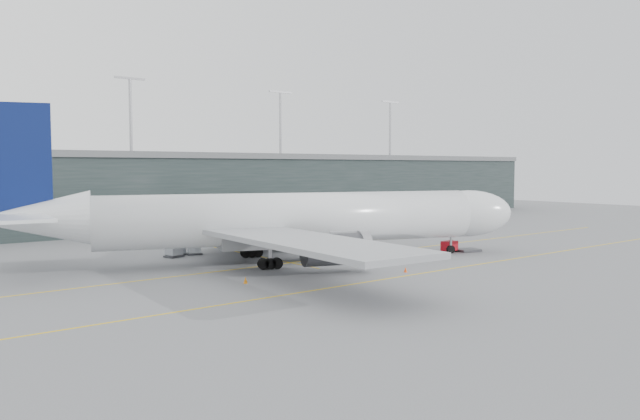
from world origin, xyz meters
TOP-DOWN VIEW (x-y plane):
  - ground at (0.00, 0.00)m, footprint 320.00×320.00m
  - taxiline_a at (0.00, -4.00)m, footprint 160.00×0.25m
  - taxiline_b at (0.00, -20.00)m, footprint 160.00×0.25m
  - taxiline_lead_main at (5.00, 20.00)m, footprint 0.25×60.00m
  - terminal at (-0.00, 58.00)m, footprint 240.00×36.00m
  - main_aircraft at (5.39, -3.07)m, footprint 67.63×62.40m
  - jet_bridge at (23.93, 22.39)m, footprint 6.68×42.65m
  - gse_cart at (28.94, -10.23)m, footprint 2.52×1.77m
  - baggage_dolly at (31.67, -11.40)m, footprint 3.80×3.34m
  - uld_a at (-4.59, 9.92)m, footprint 2.68×2.36m
  - uld_b at (-3.13, 11.38)m, footprint 2.02×1.69m
  - uld_c at (-1.27, 10.43)m, footprint 2.46×2.18m
  - cone_nose at (32.97, -6.54)m, footprint 0.49×0.49m
  - cone_wing_stbd at (11.28, -18.31)m, footprint 0.41×0.41m
  - cone_wing_port at (6.94, 11.77)m, footprint 0.39×0.39m
  - cone_tail at (-7.11, -12.56)m, footprint 0.46×0.46m

SIDE VIEW (x-z plane):
  - ground at x=0.00m, z-range 0.00..0.00m
  - taxiline_a at x=0.00m, z-range 0.00..0.02m
  - taxiline_b at x=0.00m, z-range 0.00..0.02m
  - taxiline_lead_main at x=5.00m, z-range 0.00..0.02m
  - baggage_dolly at x=31.67m, z-range 0.03..0.36m
  - cone_wing_port at x=6.94m, z-range 0.00..0.61m
  - cone_wing_stbd at x=11.28m, z-range 0.00..0.65m
  - cone_tail at x=-7.11m, z-range 0.00..0.73m
  - cone_nose at x=32.97m, z-range 0.00..0.78m
  - uld_b at x=-3.13m, z-range 0.04..1.75m
  - gse_cart at x=28.94m, z-range 0.09..1.70m
  - uld_c at x=-1.27m, z-range 0.05..1.93m
  - uld_a at x=-4.59m, z-range 0.05..2.14m
  - jet_bridge at x=23.93m, z-range 1.43..7.19m
  - main_aircraft at x=5.39m, z-range -4.30..15.29m
  - terminal at x=0.00m, z-range -6.88..22.12m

